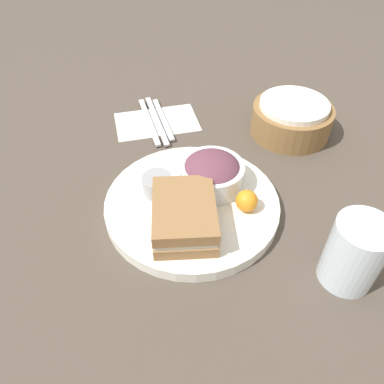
{
  "coord_description": "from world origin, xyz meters",
  "views": [
    {
      "loc": [
        0.45,
        -0.11,
        0.49
      ],
      "look_at": [
        0.0,
        0.0,
        0.04
      ],
      "focal_mm": 35.0,
      "sensor_mm": 36.0,
      "label": 1
    }
  ],
  "objects_px": {
    "knife": "(157,120)",
    "spoon": "(164,119)",
    "bread_basket": "(292,118)",
    "fork": "(149,121)",
    "plate": "(192,204)",
    "sandwich": "(184,216)",
    "drink_glass": "(355,253)",
    "dressing_cup": "(157,185)",
    "salad_bowl": "(212,173)"
  },
  "relations": [
    {
      "from": "spoon",
      "to": "drink_glass",
      "type": "bearing_deg",
      "value": -161.46
    },
    {
      "from": "knife",
      "to": "spoon",
      "type": "xyz_separation_m",
      "value": [
        -0.0,
        0.02,
        0.0
      ]
    },
    {
      "from": "plate",
      "to": "drink_glass",
      "type": "xyz_separation_m",
      "value": [
        0.19,
        0.19,
        0.05
      ]
    },
    {
      "from": "plate",
      "to": "bread_basket",
      "type": "bearing_deg",
      "value": 123.74
    },
    {
      "from": "sandwich",
      "to": "spoon",
      "type": "relative_size",
      "value": 0.86
    },
    {
      "from": "bread_basket",
      "to": "knife",
      "type": "relative_size",
      "value": 0.85
    },
    {
      "from": "plate",
      "to": "knife",
      "type": "distance_m",
      "value": 0.29
    },
    {
      "from": "sandwich",
      "to": "knife",
      "type": "bearing_deg",
      "value": 178.14
    },
    {
      "from": "fork",
      "to": "spoon",
      "type": "bearing_deg",
      "value": -90.0
    },
    {
      "from": "bread_basket",
      "to": "knife",
      "type": "xyz_separation_m",
      "value": [
        -0.11,
        -0.28,
        -0.03
      ]
    },
    {
      "from": "plate",
      "to": "fork",
      "type": "relative_size",
      "value": 1.59
    },
    {
      "from": "sandwich",
      "to": "drink_glass",
      "type": "xyz_separation_m",
      "value": [
        0.14,
        0.22,
        0.01
      ]
    },
    {
      "from": "dressing_cup",
      "to": "fork",
      "type": "xyz_separation_m",
      "value": [
        -0.25,
        0.02,
        -0.03
      ]
    },
    {
      "from": "sandwich",
      "to": "dressing_cup",
      "type": "bearing_deg",
      "value": -162.51
    },
    {
      "from": "dressing_cup",
      "to": "knife",
      "type": "distance_m",
      "value": 0.26
    },
    {
      "from": "dressing_cup",
      "to": "drink_glass",
      "type": "xyz_separation_m",
      "value": [
        0.23,
        0.25,
        0.02
      ]
    },
    {
      "from": "drink_glass",
      "to": "knife",
      "type": "height_order",
      "value": "drink_glass"
    },
    {
      "from": "sandwich",
      "to": "knife",
      "type": "distance_m",
      "value": 0.35
    },
    {
      "from": "knife",
      "to": "spoon",
      "type": "relative_size",
      "value": 1.17
    },
    {
      "from": "fork",
      "to": "knife",
      "type": "relative_size",
      "value": 0.95
    },
    {
      "from": "plate",
      "to": "salad_bowl",
      "type": "xyz_separation_m",
      "value": [
        -0.03,
        0.04,
        0.04
      ]
    },
    {
      "from": "plate",
      "to": "salad_bowl",
      "type": "height_order",
      "value": "salad_bowl"
    },
    {
      "from": "plate",
      "to": "salad_bowl",
      "type": "relative_size",
      "value": 2.65
    },
    {
      "from": "sandwich",
      "to": "dressing_cup",
      "type": "distance_m",
      "value": 0.1
    },
    {
      "from": "plate",
      "to": "drink_glass",
      "type": "bearing_deg",
      "value": 45.06
    },
    {
      "from": "plate",
      "to": "sandwich",
      "type": "relative_size",
      "value": 2.06
    },
    {
      "from": "bread_basket",
      "to": "plate",
      "type": "bearing_deg",
      "value": -56.26
    },
    {
      "from": "dressing_cup",
      "to": "fork",
      "type": "bearing_deg",
      "value": 174.99
    },
    {
      "from": "plate",
      "to": "spoon",
      "type": "relative_size",
      "value": 1.77
    },
    {
      "from": "dressing_cup",
      "to": "knife",
      "type": "bearing_deg",
      "value": 170.97
    },
    {
      "from": "fork",
      "to": "spoon",
      "type": "xyz_separation_m",
      "value": [
        -0.0,
        0.04,
        0.0
      ]
    },
    {
      "from": "spoon",
      "to": "bread_basket",
      "type": "bearing_deg",
      "value": -115.33
    },
    {
      "from": "salad_bowl",
      "to": "dressing_cup",
      "type": "height_order",
      "value": "salad_bowl"
    },
    {
      "from": "plate",
      "to": "fork",
      "type": "height_order",
      "value": "plate"
    },
    {
      "from": "plate",
      "to": "sandwich",
      "type": "height_order",
      "value": "sandwich"
    },
    {
      "from": "dressing_cup",
      "to": "fork",
      "type": "height_order",
      "value": "dressing_cup"
    },
    {
      "from": "knife",
      "to": "spoon",
      "type": "distance_m",
      "value": 0.02
    },
    {
      "from": "plate",
      "to": "drink_glass",
      "type": "distance_m",
      "value": 0.28
    },
    {
      "from": "bread_basket",
      "to": "fork",
      "type": "xyz_separation_m",
      "value": [
        -0.11,
        -0.3,
        -0.03
      ]
    },
    {
      "from": "dressing_cup",
      "to": "bread_basket",
      "type": "height_order",
      "value": "bread_basket"
    },
    {
      "from": "salad_bowl",
      "to": "spoon",
      "type": "distance_m",
      "value": 0.26
    },
    {
      "from": "salad_bowl",
      "to": "sandwich",
      "type": "bearing_deg",
      "value": -38.84
    },
    {
      "from": "dressing_cup",
      "to": "fork",
      "type": "distance_m",
      "value": 0.25
    },
    {
      "from": "drink_glass",
      "to": "bread_basket",
      "type": "relative_size",
      "value": 0.66
    },
    {
      "from": "salad_bowl",
      "to": "fork",
      "type": "relative_size",
      "value": 0.6
    },
    {
      "from": "salad_bowl",
      "to": "dressing_cup",
      "type": "xyz_separation_m",
      "value": [
        -0.0,
        -0.1,
        -0.01
      ]
    },
    {
      "from": "fork",
      "to": "sandwich",
      "type": "bearing_deg",
      "value": 178.16
    },
    {
      "from": "drink_glass",
      "to": "fork",
      "type": "bearing_deg",
      "value": -154.77
    },
    {
      "from": "drink_glass",
      "to": "spoon",
      "type": "height_order",
      "value": "drink_glass"
    },
    {
      "from": "dressing_cup",
      "to": "knife",
      "type": "height_order",
      "value": "dressing_cup"
    }
  ]
}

